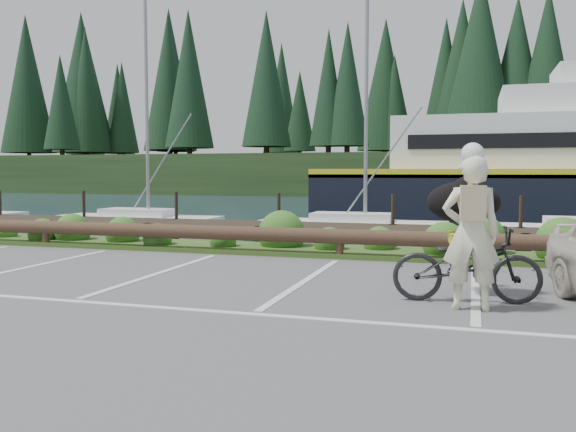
% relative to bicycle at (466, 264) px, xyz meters
% --- Properties ---
extents(ground, '(72.00, 72.00, 0.00)m').
position_rel_bicycle_xyz_m(ground, '(-2.47, -1.10, -0.51)').
color(ground, '#505052').
extents(harbor_backdrop, '(170.00, 160.00, 30.00)m').
position_rel_bicycle_xyz_m(harbor_backdrop, '(-2.08, 77.37, -0.51)').
color(harbor_backdrop, '#192D3E').
rests_on(harbor_backdrop, ground).
extents(vegetation_strip, '(34.00, 1.60, 0.10)m').
position_rel_bicycle_xyz_m(vegetation_strip, '(-2.47, 4.20, -0.46)').
color(vegetation_strip, '#3D5B21').
rests_on(vegetation_strip, ground).
extents(log_rail, '(32.00, 0.30, 0.60)m').
position_rel_bicycle_xyz_m(log_rail, '(-2.47, 3.50, -0.51)').
color(log_rail, '#443021').
rests_on(log_rail, ground).
extents(bicycle, '(2.00, 0.88, 1.02)m').
position_rel_bicycle_xyz_m(bicycle, '(0.00, 0.00, 0.00)').
color(bicycle, black).
rests_on(bicycle, ground).
extents(cyclist, '(0.76, 0.54, 1.94)m').
position_rel_bicycle_xyz_m(cyclist, '(0.05, -0.45, 0.46)').
color(cyclist, '#EEEDCA').
rests_on(cyclist, ground).
extents(dog, '(0.61, 1.07, 0.59)m').
position_rel_bicycle_xyz_m(dog, '(-0.07, 0.62, 0.80)').
color(dog, black).
rests_on(dog, bicycle).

